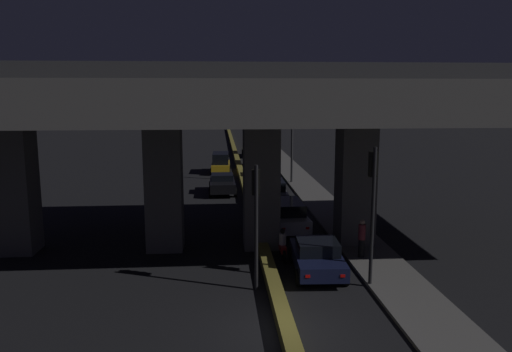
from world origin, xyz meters
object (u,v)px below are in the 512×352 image
object	(u,v)px
car_dark_green_fourth	(263,171)
car_silver_sixth	(250,148)
motorcycle_white_filtering_mid	(267,216)
motorcycle_red_filtering_near	(283,246)
car_taxi_yellow_second_oncoming	(221,162)
car_dark_blue_fifth	(258,158)
street_lamp	(289,125)
traffic_light_left_of_median	(256,205)
car_dark_blue_lead	(317,256)
car_black_lead_oncoming	(222,183)
car_grey_third	(272,190)
traffic_light_right_of_median	(373,193)
pedestrian_on_sidewalk	(362,238)
car_white_second	(287,215)

from	to	relation	value
car_dark_green_fourth	car_silver_sixth	size ratio (longest dim) A/B	1.09
motorcycle_white_filtering_mid	motorcycle_red_filtering_near	bearing A→B (deg)	179.84
car_taxi_yellow_second_oncoming	motorcycle_white_filtering_mid	world-z (taller)	car_taxi_yellow_second_oncoming
car_dark_green_fourth	motorcycle_red_filtering_near	bearing A→B (deg)	177.16
car_dark_blue_fifth	car_taxi_yellow_second_oncoming	size ratio (longest dim) A/B	1.12
street_lamp	car_dark_green_fourth	world-z (taller)	street_lamp
street_lamp	car_dark_green_fourth	distance (m)	4.94
traffic_light_left_of_median	motorcycle_red_filtering_near	xyz separation A→B (m)	(1.47, 3.40, -2.69)
car_dark_blue_lead	car_taxi_yellow_second_oncoming	xyz separation A→B (m)	(-3.82, 26.82, 0.25)
car_black_lead_oncoming	car_dark_blue_fifth	bearing A→B (deg)	163.23
car_grey_third	motorcycle_red_filtering_near	size ratio (longest dim) A/B	2.54
traffic_light_right_of_median	pedestrian_on_sidewalk	distance (m)	4.09
motorcycle_red_filtering_near	motorcycle_white_filtering_mid	size ratio (longest dim) A/B	1.03
car_black_lead_oncoming	motorcycle_white_filtering_mid	xyz separation A→B (m)	(2.41, -9.53, -0.15)
traffic_light_left_of_median	car_taxi_yellow_second_oncoming	bearing A→B (deg)	92.35
car_white_second	car_black_lead_oncoming	size ratio (longest dim) A/B	1.09
street_lamp	car_dark_blue_lead	size ratio (longest dim) A/B	1.94
car_white_second	car_taxi_yellow_second_oncoming	world-z (taller)	car_taxi_yellow_second_oncoming
traffic_light_left_of_median	traffic_light_right_of_median	distance (m)	4.46
traffic_light_left_of_median	car_grey_third	xyz separation A→B (m)	(2.32, 15.71, -2.53)
car_silver_sixth	motorcycle_red_filtering_near	world-z (taller)	car_silver_sixth
traffic_light_left_of_median	car_black_lead_oncoming	xyz separation A→B (m)	(-1.11, 18.51, -2.54)
car_white_second	street_lamp	bearing A→B (deg)	-10.87
car_white_second	car_dark_green_fourth	xyz separation A→B (m)	(0.13, 15.95, -0.10)
street_lamp	car_white_second	world-z (taller)	street_lamp
traffic_light_right_of_median	car_dark_blue_lead	distance (m)	3.76
car_silver_sixth	pedestrian_on_sidewalk	size ratio (longest dim) A/B	2.36
car_dark_blue_lead	car_taxi_yellow_second_oncoming	bearing A→B (deg)	10.68
car_dark_blue_fifth	car_black_lead_oncoming	bearing A→B (deg)	166.40
car_dark_blue_fifth	street_lamp	bearing A→B (deg)	-166.47
car_dark_blue_fifth	pedestrian_on_sidewalk	distance (m)	28.42
car_grey_third	car_white_second	bearing A→B (deg)	-179.22
car_dark_green_fourth	car_silver_sixth	xyz separation A→B (m)	(-0.09, 15.88, 0.25)
motorcycle_red_filtering_near	car_taxi_yellow_second_oncoming	bearing A→B (deg)	5.41
car_taxi_yellow_second_oncoming	motorcycle_red_filtering_near	xyz separation A→B (m)	(2.63, -24.88, -0.39)
street_lamp	car_taxi_yellow_second_oncoming	world-z (taller)	street_lamp
car_dark_green_fourth	pedestrian_on_sidewalk	world-z (taller)	pedestrian_on_sidewalk
car_dark_blue_fifth	traffic_light_left_of_median	bearing A→B (deg)	177.72
car_white_second	motorcycle_red_filtering_near	xyz separation A→B (m)	(-0.89, -4.86, -0.23)
car_grey_third	motorcycle_white_filtering_mid	xyz separation A→B (m)	(-1.02, -6.73, -0.16)
car_black_lead_oncoming	car_dark_blue_lead	bearing A→B (deg)	11.67
pedestrian_on_sidewalk	car_white_second	bearing A→B (deg)	116.72
car_grey_third	car_dark_green_fourth	size ratio (longest dim) A/B	1.04
motorcycle_white_filtering_mid	traffic_light_left_of_median	bearing A→B (deg)	169.88
traffic_light_left_of_median	car_white_second	bearing A→B (deg)	74.10
car_silver_sixth	car_black_lead_oncoming	xyz separation A→B (m)	(-3.51, -21.58, -0.23)
car_dark_green_fourth	car_dark_blue_fifth	distance (m)	7.12
motorcycle_red_filtering_near	motorcycle_white_filtering_mid	world-z (taller)	motorcycle_white_filtering_mid
traffic_light_left_of_median	car_dark_blue_fifth	xyz separation A→B (m)	(2.56, 31.32, -2.32)
traffic_light_right_of_median	car_dark_blue_lead	xyz separation A→B (m)	(-1.79, 1.46, -2.97)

